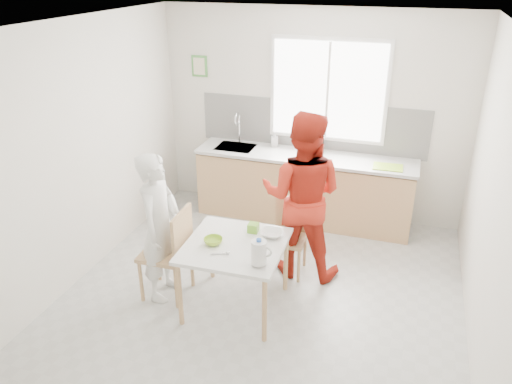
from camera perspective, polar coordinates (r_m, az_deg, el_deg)
ground at (r=5.23m, az=0.30°, el=-12.53°), size 4.50×4.50×0.00m
room_shell at (r=4.43m, az=0.34°, el=4.63°), size 4.50×4.50×4.50m
window at (r=6.45m, az=8.23°, el=11.40°), size 1.50×0.06×1.30m
backsplash at (r=6.62m, az=6.29°, el=7.59°), size 3.00×0.02×0.65m
picture_frame at (r=6.92m, az=-6.49°, el=14.10°), size 0.22×0.03×0.28m
kitchen_counter at (r=6.64m, az=5.40°, el=0.23°), size 2.84×0.64×1.37m
dining_table at (r=4.83m, az=-2.42°, el=-6.72°), size 0.96×0.96×0.72m
chair_left at (r=5.12m, az=-9.63°, el=-6.50°), size 0.47×0.47×0.99m
chair_far at (r=5.52m, az=3.80°, el=-4.61°), size 0.40×0.40×0.84m
person_white at (r=5.04m, az=-10.93°, el=-3.99°), size 0.39×0.58×1.56m
person_red at (r=5.29m, az=5.29°, el=-0.46°), size 0.91×0.72×1.84m
bowl_green at (r=4.80m, az=-4.91°, el=-5.60°), size 0.19×0.19×0.06m
bowl_white at (r=4.91m, az=1.83°, el=-4.77°), size 0.22×0.22×0.05m
milk_jug at (r=4.41m, az=0.37°, el=-6.89°), size 0.19×0.14×0.25m
green_box at (r=4.97m, az=-0.31°, el=-4.10°), size 0.10×0.10×0.09m
spoon at (r=4.63m, az=-4.26°, el=-7.04°), size 0.15×0.07×0.01m
cutting_board at (r=6.21m, az=14.84°, el=2.78°), size 0.36×0.26×0.01m
wine_bottle_a at (r=6.47m, az=6.68°, el=5.82°), size 0.07×0.07×0.32m
wine_bottle_b at (r=6.50m, az=7.49°, el=5.75°), size 0.07×0.07×0.30m
jar_amber at (r=6.52m, az=6.75°, el=5.22°), size 0.06×0.06×0.16m
soap_bottle at (r=6.69m, az=2.13°, el=6.06°), size 0.11×0.12×0.20m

